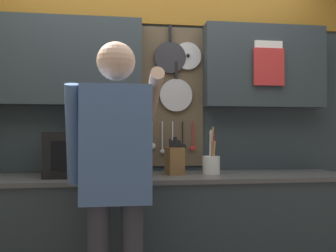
{
  "coord_description": "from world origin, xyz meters",
  "views": [
    {
      "loc": [
        -0.38,
        -2.62,
        1.22
      ],
      "look_at": [
        0.02,
        0.19,
        1.28
      ],
      "focal_mm": 40.0,
      "sensor_mm": 36.0,
      "label": 1
    }
  ],
  "objects": [
    {
      "name": "person",
      "position": [
        -0.38,
        -0.55,
        1.03
      ],
      "size": [
        0.54,
        0.65,
        1.72
      ],
      "color": "#383842",
      "rests_on": "ground_plane"
    },
    {
      "name": "utensil_crock",
      "position": [
        0.32,
        0.04,
        1.01
      ],
      "size": [
        0.13,
        0.13,
        0.34
      ],
      "color": "white",
      "rests_on": "base_cabinet_counter"
    },
    {
      "name": "base_cabinet_counter",
      "position": [
        0.0,
        -0.0,
        0.46
      ],
      "size": [
        2.6,
        0.61,
        0.93
      ],
      "color": "#2D383D",
      "rests_on": "ground_plane"
    },
    {
      "name": "knife_block",
      "position": [
        0.05,
        0.04,
        1.03
      ],
      "size": [
        0.13,
        0.16,
        0.27
      ],
      "color": "brown",
      "rests_on": "base_cabinet_counter"
    },
    {
      "name": "microwave",
      "position": [
        -0.58,
        0.04,
        1.08
      ],
      "size": [
        0.52,
        0.39,
        0.3
      ],
      "color": "black",
      "rests_on": "base_cabinet_counter"
    },
    {
      "name": "back_wall_unit",
      "position": [
        -0.0,
        0.27,
        1.49
      ],
      "size": [
        3.17,
        0.23,
        2.47
      ],
      "color": "#2D383D",
      "rests_on": "ground_plane"
    }
  ]
}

